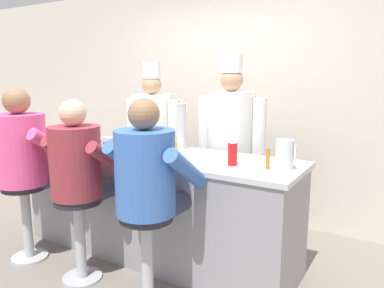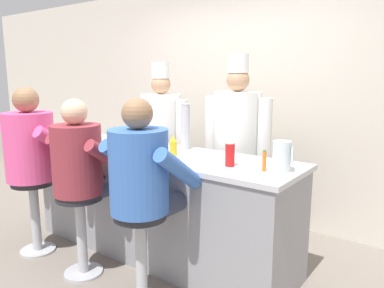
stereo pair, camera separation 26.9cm
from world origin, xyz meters
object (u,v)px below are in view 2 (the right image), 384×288
object	(u,v)px
cereal_bowl	(115,141)
cook_in_whites_far	(237,141)
diner_seated_blue	(143,178)
coffee_mug_blue	(72,138)
ketchup_bottle_red	(230,152)
cook_in_whites_near	(162,136)
napkin_dispenser_chrome	(113,143)
diner_seated_maroon	(81,166)
water_pitcher_clear	(282,156)
diner_seated_pink	(34,151)
cup_stack_steel	(185,126)
mustard_bottle_yellow	(173,149)
hot_sauce_bottle_orange	(264,161)
breakfast_plate	(139,155)

from	to	relation	value
cereal_bowl	cook_in_whites_far	world-z (taller)	cook_in_whites_far
diner_seated_blue	coffee_mug_blue	bearing A→B (deg)	161.68
cereal_bowl	diner_seated_blue	size ratio (longest dim) A/B	0.09
ketchup_bottle_red	diner_seated_blue	distance (m)	0.68
cook_in_whites_near	coffee_mug_blue	bearing A→B (deg)	-122.63
napkin_dispenser_chrome	diner_seated_maroon	xyz separation A→B (m)	(0.10, -0.43, -0.11)
diner_seated_blue	cook_in_whites_near	distance (m)	1.57
water_pitcher_clear	diner_seated_pink	bearing A→B (deg)	-162.98
coffee_mug_blue	napkin_dispenser_chrome	world-z (taller)	napkin_dispenser_chrome
coffee_mug_blue	napkin_dispenser_chrome	size ratio (longest dim) A/B	1.09
cup_stack_steel	diner_seated_blue	distance (m)	0.95
mustard_bottle_yellow	diner_seated_maroon	xyz separation A→B (m)	(-0.59, -0.45, -0.14)
cook_in_whites_far	cook_in_whites_near	bearing A→B (deg)	-176.31
ketchup_bottle_red	hot_sauce_bottle_orange	distance (m)	0.27
cereal_bowl	diner_seated_maroon	xyz separation A→B (m)	(0.34, -0.68, -0.07)
ketchup_bottle_red	cook_in_whites_near	world-z (taller)	cook_in_whites_near
napkin_dispenser_chrome	cook_in_whites_far	bearing A→B (deg)	49.47
napkin_dispenser_chrome	diner_seated_pink	size ratio (longest dim) A/B	0.09
mustard_bottle_yellow	diner_seated_pink	distance (m)	1.35
cook_in_whites_near	ketchup_bottle_red	bearing A→B (deg)	-28.97
coffee_mug_blue	cook_in_whites_far	bearing A→B (deg)	30.93
cup_stack_steel	coffee_mug_blue	bearing A→B (deg)	-160.87
hot_sauce_bottle_orange	water_pitcher_clear	distance (m)	0.13
water_pitcher_clear	breakfast_plate	world-z (taller)	water_pitcher_clear
diner_seated_maroon	diner_seated_blue	xyz separation A→B (m)	(0.68, 0.00, 0.02)
coffee_mug_blue	diner_seated_pink	distance (m)	0.48
ketchup_bottle_red	mustard_bottle_yellow	xyz separation A→B (m)	(-0.47, -0.10, -0.01)
coffee_mug_blue	diner_seated_blue	xyz separation A→B (m)	(1.44, -0.48, -0.07)
cook_in_whites_near	cook_in_whites_far	size ratio (longest dim) A/B	0.97
ketchup_bottle_red	hot_sauce_bottle_orange	xyz separation A→B (m)	(0.27, 0.02, -0.03)
cup_stack_steel	diner_seated_maroon	xyz separation A→B (m)	(-0.39, -0.88, -0.26)
breakfast_plate	cup_stack_steel	distance (m)	0.55
ketchup_bottle_red	diner_seated_maroon	size ratio (longest dim) A/B	0.16
mustard_bottle_yellow	coffee_mug_blue	xyz separation A→B (m)	(-1.35, 0.02, -0.05)
breakfast_plate	cup_stack_steel	xyz separation A→B (m)	(0.10, 0.50, 0.20)
diner_seated_blue	diner_seated_maroon	bearing A→B (deg)	-179.84
diner_seated_maroon	ketchup_bottle_red	bearing A→B (deg)	27.58
cereal_bowl	cook_in_whites_far	bearing A→B (deg)	32.65
cup_stack_steel	cook_in_whites_far	size ratio (longest dim) A/B	0.23
napkin_dispenser_chrome	diner_seated_blue	world-z (taller)	diner_seated_blue
mustard_bottle_yellow	cup_stack_steel	size ratio (longest dim) A/B	0.48
mustard_bottle_yellow	coffee_mug_blue	world-z (taller)	mustard_bottle_yellow
breakfast_plate	diner_seated_pink	world-z (taller)	diner_seated_pink
coffee_mug_blue	cup_stack_steel	distance (m)	1.23
mustard_bottle_yellow	breakfast_plate	size ratio (longest dim) A/B	0.75
cup_stack_steel	cook_in_whites_far	bearing A→B (deg)	58.55
napkin_dispenser_chrome	breakfast_plate	bearing A→B (deg)	-9.16
cup_stack_steel	napkin_dispenser_chrome	distance (m)	0.68
napkin_dispenser_chrome	diner_seated_pink	bearing A→B (deg)	-143.63
cook_in_whites_far	mustard_bottle_yellow	bearing A→B (deg)	-95.32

